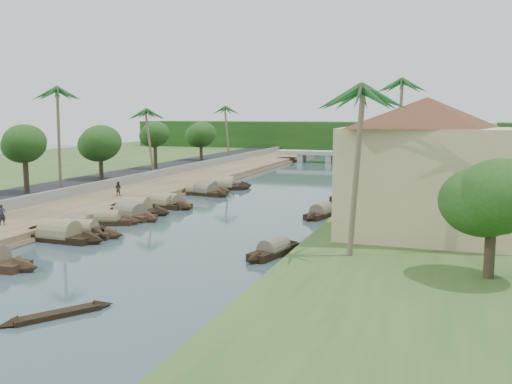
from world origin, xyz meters
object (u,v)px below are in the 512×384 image
(sampan_1, at_px, (60,235))
(building_near, at_px, (425,167))
(person_near, at_px, (2,215))
(bridge, at_px, (344,155))

(sampan_1, bearing_deg, building_near, 13.33)
(sampan_1, relative_size, person_near, 4.94)
(building_near, distance_m, person_near, 34.80)
(building_near, relative_size, sampan_1, 1.68)
(building_near, bearing_deg, person_near, -171.86)
(person_near, bearing_deg, bridge, 14.50)
(building_near, bearing_deg, sampan_1, -169.24)
(bridge, relative_size, building_near, 1.89)
(bridge, xyz_separation_m, sampan_1, (-9.00, -79.32, -1.30))
(building_near, bearing_deg, bridge, 104.39)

